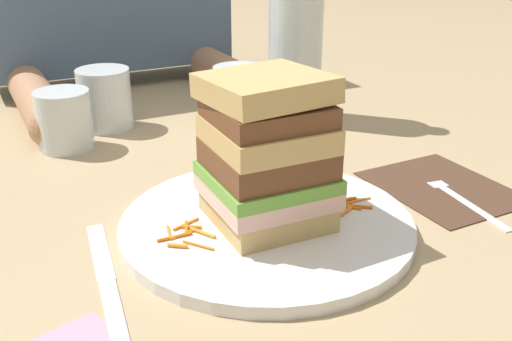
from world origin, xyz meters
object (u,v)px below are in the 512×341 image
main_plate (270,224)px  napkin_dark (442,187)px  knife (107,281)px  empty_tumbler_1 (105,99)px  juice_glass (240,111)px  sandwich (269,152)px  water_bottle (296,19)px  empty_tumbler_0 (64,120)px  fork (455,192)px

main_plate → napkin_dark: main_plate is taller
knife → empty_tumbler_1: (0.10, 0.40, 0.04)m
main_plate → napkin_dark: size_ratio=1.80×
napkin_dark → juice_glass: (-0.14, 0.23, 0.04)m
sandwich → napkin_dark: 0.24m
napkin_dark → juice_glass: bearing=121.6°
water_bottle → empty_tumbler_0: water_bottle is taller
knife → sandwich: bearing=6.9°
juice_glass → empty_tumbler_0: (-0.21, 0.09, -0.01)m
main_plate → water_bottle: size_ratio=0.88×
fork → water_bottle: 0.35m
sandwich → empty_tumbler_0: size_ratio=1.88×
sandwich → juice_glass: 0.25m
empty_tumbler_0 → main_plate: bearing=-67.2°
water_bottle → napkin_dark: bearing=-86.1°
sandwich → fork: sandwich is taller
water_bottle → empty_tumbler_1: (-0.27, 0.08, -0.10)m
main_plate → juice_glass: (0.08, 0.23, 0.04)m
napkin_dark → sandwich: bearing=179.2°
water_bottle → empty_tumbler_0: 0.35m
fork → knife: 0.39m
sandwich → water_bottle: bearing=56.0°
sandwich → knife: bearing=-173.1°
sandwich → water_bottle: (0.20, 0.30, 0.06)m
main_plate → fork: 0.22m
knife → fork: bearing=-0.8°
fork → empty_tumbler_1: (-0.28, 0.40, 0.04)m
napkin_dark → empty_tumbler_1: empty_tumbler_1 is taller
main_plate → empty_tumbler_0: size_ratio=3.70×
sandwich → knife: (-0.17, -0.02, -0.08)m
main_plate → knife: size_ratio=1.44×
napkin_dark → juice_glass: juice_glass is taller
main_plate → empty_tumbler_1: (-0.07, 0.38, 0.04)m
main_plate → water_bottle: 0.39m
sandwich → juice_glass: size_ratio=1.40×
main_plate → fork: size_ratio=1.73×
sandwich → empty_tumbler_1: (-0.07, 0.38, -0.04)m
napkin_dark → empty_tumbler_0: size_ratio=2.06×
main_plate → fork: (0.22, -0.02, -0.00)m
fork → knife: (-0.39, 0.01, -0.00)m
juice_glass → water_bottle: (0.12, 0.07, 0.10)m
napkin_dark → fork: (-0.00, -0.02, 0.00)m
water_bottle → empty_tumbler_1: size_ratio=3.81×
juice_glass → napkin_dark: bearing=-58.4°
knife → empty_tumbler_0: size_ratio=2.57×
empty_tumbler_1 → sandwich: bearing=-80.2°
napkin_dark → fork: size_ratio=0.96×
napkin_dark → fork: fork is taller
empty_tumbler_1 → main_plate: bearing=-80.1°
knife → empty_tumbler_0: bearing=84.4°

